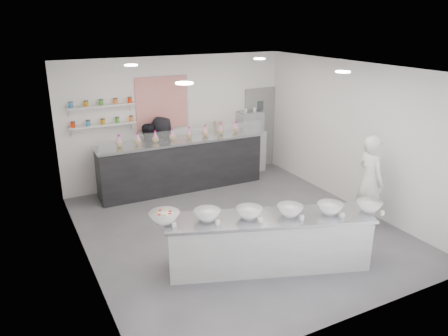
# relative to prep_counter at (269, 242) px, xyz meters

# --- Properties ---
(floor) EXTENTS (6.00, 6.00, 0.00)m
(floor) POSITION_rel_prep_counter_xyz_m (0.20, 1.40, -0.44)
(floor) COLOR #515156
(floor) RESTS_ON ground
(ceiling) EXTENTS (6.00, 6.00, 0.00)m
(ceiling) POSITION_rel_prep_counter_xyz_m (0.20, 1.40, 2.56)
(ceiling) COLOR white
(ceiling) RESTS_ON floor
(back_wall) EXTENTS (5.50, 0.00, 5.50)m
(back_wall) POSITION_rel_prep_counter_xyz_m (0.20, 4.40, 1.06)
(back_wall) COLOR white
(back_wall) RESTS_ON floor
(left_wall) EXTENTS (0.00, 6.00, 6.00)m
(left_wall) POSITION_rel_prep_counter_xyz_m (-2.55, 1.40, 1.06)
(left_wall) COLOR white
(left_wall) RESTS_ON floor
(right_wall) EXTENTS (0.00, 6.00, 6.00)m
(right_wall) POSITION_rel_prep_counter_xyz_m (2.95, 1.40, 1.06)
(right_wall) COLOR white
(right_wall) RESTS_ON floor
(back_door) EXTENTS (0.88, 0.04, 2.10)m
(back_door) POSITION_rel_prep_counter_xyz_m (2.50, 4.37, 0.61)
(back_door) COLOR gray
(back_door) RESTS_ON floor
(pattern_panel) EXTENTS (1.25, 0.03, 1.20)m
(pattern_panel) POSITION_rel_prep_counter_xyz_m (-0.15, 4.38, 1.51)
(pattern_panel) COLOR red
(pattern_panel) RESTS_ON back_wall
(jar_shelf_lower) EXTENTS (1.45, 0.22, 0.04)m
(jar_shelf_lower) POSITION_rel_prep_counter_xyz_m (-1.55, 4.30, 1.16)
(jar_shelf_lower) COLOR silver
(jar_shelf_lower) RESTS_ON back_wall
(jar_shelf_upper) EXTENTS (1.45, 0.22, 0.04)m
(jar_shelf_upper) POSITION_rel_prep_counter_xyz_m (-1.55, 4.30, 1.58)
(jar_shelf_upper) COLOR silver
(jar_shelf_upper) RESTS_ON back_wall
(preserve_jars) EXTENTS (1.45, 0.10, 0.56)m
(preserve_jars) POSITION_rel_prep_counter_xyz_m (-1.55, 4.28, 1.44)
(preserve_jars) COLOR #FD2C00
(preserve_jars) RESTS_ON jar_shelf_lower
(downlight_0) EXTENTS (0.24, 0.24, 0.02)m
(downlight_0) POSITION_rel_prep_counter_xyz_m (-1.20, 0.40, 2.54)
(downlight_0) COLOR white
(downlight_0) RESTS_ON ceiling
(downlight_1) EXTENTS (0.24, 0.24, 0.02)m
(downlight_1) POSITION_rel_prep_counter_xyz_m (1.60, 0.40, 2.54)
(downlight_1) COLOR white
(downlight_1) RESTS_ON ceiling
(downlight_2) EXTENTS (0.24, 0.24, 0.02)m
(downlight_2) POSITION_rel_prep_counter_xyz_m (-1.20, 3.00, 2.54)
(downlight_2) COLOR white
(downlight_2) RESTS_ON ceiling
(downlight_3) EXTENTS (0.24, 0.24, 0.02)m
(downlight_3) POSITION_rel_prep_counter_xyz_m (1.60, 3.00, 2.54)
(downlight_3) COLOR white
(downlight_3) RESTS_ON ceiling
(prep_counter) EXTENTS (3.31, 1.81, 0.89)m
(prep_counter) POSITION_rel_prep_counter_xyz_m (0.00, 0.00, 0.00)
(prep_counter) COLOR silver
(prep_counter) RESTS_ON floor
(back_bar) EXTENTS (3.87, 0.78, 1.20)m
(back_bar) POSITION_rel_prep_counter_xyz_m (0.06, 3.78, 0.15)
(back_bar) COLOR black
(back_bar) RESTS_ON floor
(sneeze_guard) EXTENTS (3.80, 0.09, 0.33)m
(sneeze_guard) POSITION_rel_prep_counter_xyz_m (0.05, 3.44, 0.92)
(sneeze_guard) COLOR white
(sneeze_guard) RESTS_ON back_bar
(espresso_ledge) EXTENTS (1.47, 0.47, 1.09)m
(espresso_ledge) POSITION_rel_prep_counter_xyz_m (1.75, 4.18, 0.10)
(espresso_ledge) COLOR silver
(espresso_ledge) RESTS_ON floor
(espresso_machine) EXTENTS (0.61, 0.42, 0.47)m
(espresso_machine) POSITION_rel_prep_counter_xyz_m (2.10, 4.18, 0.88)
(espresso_machine) COLOR #93969E
(espresso_machine) RESTS_ON espresso_ledge
(cup_stacks) EXTENTS (0.24, 0.24, 0.32)m
(cup_stacks) POSITION_rel_prep_counter_xyz_m (1.20, 4.18, 0.81)
(cup_stacks) COLOR #A0816D
(cup_stacks) RESTS_ON espresso_ledge
(prep_bowls) EXTENTS (3.62, 1.74, 0.16)m
(prep_bowls) POSITION_rel_prep_counter_xyz_m (0.00, 0.00, 0.53)
(prep_bowls) COLOR white
(prep_bowls) RESTS_ON prep_counter
(label_cards) EXTENTS (3.31, 0.04, 0.07)m
(label_cards) POSITION_rel_prep_counter_xyz_m (0.18, -0.49, 0.48)
(label_cards) COLOR white
(label_cards) RESTS_ON prep_counter
(cookie_bags) EXTENTS (2.96, 0.21, 0.28)m
(cookie_bags) POSITION_rel_prep_counter_xyz_m (0.06, 3.78, 0.89)
(cookie_bags) COLOR pink
(cookie_bags) RESTS_ON back_bar
(woman_prep) EXTENTS (0.50, 0.70, 1.79)m
(woman_prep) POSITION_rel_prep_counter_xyz_m (2.52, 0.42, 0.45)
(woman_prep) COLOR white
(woman_prep) RESTS_ON floor
(staff_left) EXTENTS (0.82, 0.66, 1.59)m
(staff_left) POSITION_rel_prep_counter_xyz_m (-0.66, 4.03, 0.35)
(staff_left) COLOR black
(staff_left) RESTS_ON floor
(staff_right) EXTENTS (0.97, 0.81, 1.71)m
(staff_right) POSITION_rel_prep_counter_xyz_m (-0.31, 4.03, 0.41)
(staff_right) COLOR black
(staff_right) RESTS_ON floor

